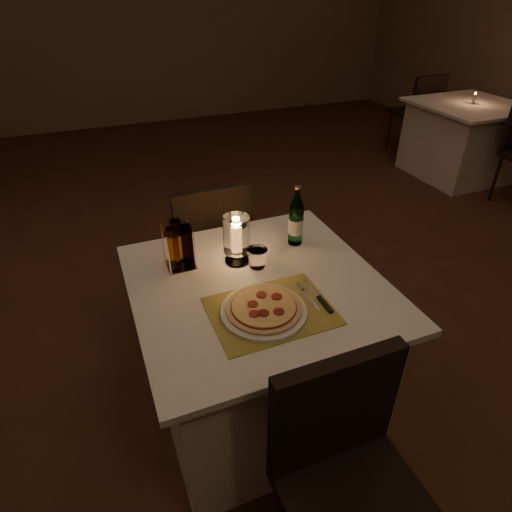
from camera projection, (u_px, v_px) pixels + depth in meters
name	position (u px, v px, depth m)	size (l,w,h in m)	color
floor	(276.00, 368.00, 2.34)	(8.00, 10.00, 0.02)	#4B2818
wall_back	(117.00, 4.00, 5.41)	(8.00, 0.02, 3.00)	olive
main_table	(258.00, 348.00, 1.94)	(1.00, 1.00, 0.74)	silver
chair_near	(347.00, 466.00, 1.29)	(0.42, 0.42, 0.90)	black
chair_far	(210.00, 240.00, 2.40)	(0.42, 0.42, 0.90)	black
placemat	(271.00, 311.00, 1.59)	(0.45, 0.34, 0.00)	#A29238
plate	(264.00, 311.00, 1.58)	(0.32, 0.32, 0.01)	white
pizza	(264.00, 308.00, 1.57)	(0.28, 0.28, 0.02)	#D8B77F
fork	(306.00, 294.00, 1.67)	(0.02, 0.18, 0.00)	silver
knife	(322.00, 301.00, 1.63)	(0.02, 0.22, 0.01)	black
tumbler	(257.00, 258.00, 1.81)	(0.09, 0.09, 0.09)	white
water_bottle	(296.00, 221.00, 1.94)	(0.07, 0.07, 0.28)	#61B470
hurricane_candle	(236.00, 236.00, 1.80)	(0.11, 0.11, 0.22)	white
cruet_caddy	(179.00, 248.00, 1.78)	(0.12, 0.12, 0.21)	white
neighbor_table_right	(463.00, 140.00, 4.41)	(1.00, 1.00, 0.74)	silver
neighbor_chair_rb	(420.00, 107.00, 4.87)	(0.42, 0.42, 0.90)	black
neighbor_candle_right	(474.00, 99.00, 4.19)	(0.03, 0.03, 0.11)	white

